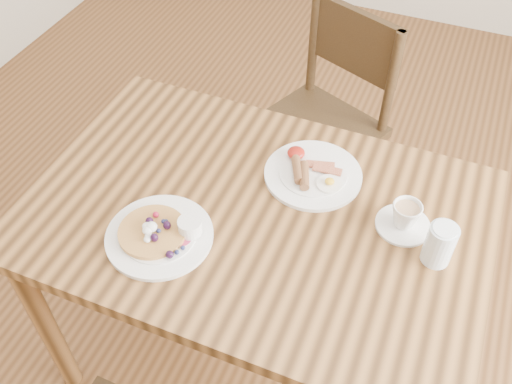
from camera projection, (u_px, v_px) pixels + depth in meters
ground at (256, 349)px, 2.04m from camera, size 5.00×5.00×0.00m
dining_table at (256, 234)px, 1.56m from camera, size 1.20×0.80×0.75m
chair_far at (324, 117)px, 2.15m from camera, size 0.55×0.55×0.88m
pancake_plate at (161, 234)px, 1.42m from camera, size 0.27×0.27×0.06m
breakfast_plate at (312, 173)px, 1.57m from camera, size 0.27×0.27×0.04m
teacup_saucer at (405, 218)px, 1.43m from camera, size 0.14×0.14×0.08m
water_glass at (440, 244)px, 1.34m from camera, size 0.07×0.07×0.11m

